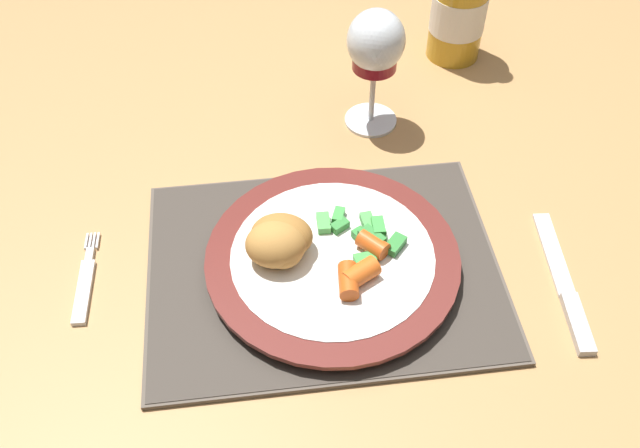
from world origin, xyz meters
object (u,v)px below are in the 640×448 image
(dining_table, at_px, (349,223))
(wine_glass, at_px, (376,47))
(dinner_plate, at_px, (332,260))
(fork, at_px, (85,284))
(table_knife, at_px, (567,292))

(dining_table, xyz_separation_m, wine_glass, (0.04, 0.10, 0.19))
(dinner_plate, height_order, wine_glass, wine_glass)
(dinner_plate, relative_size, fork, 2.18)
(dining_table, relative_size, dinner_plate, 5.10)
(fork, bearing_deg, dining_table, 22.61)
(table_knife, xyz_separation_m, wine_glass, (-0.15, 0.30, 0.11))
(fork, bearing_deg, wine_glass, 33.47)
(fork, distance_m, wine_glass, 0.42)
(dining_table, distance_m, table_knife, 0.29)
(dining_table, height_order, dinner_plate, dinner_plate)
(dinner_plate, relative_size, table_knife, 1.43)
(dinner_plate, bearing_deg, table_knife, -14.38)
(dining_table, height_order, wine_glass, wine_glass)
(wine_glass, bearing_deg, dining_table, -112.14)
(fork, relative_size, table_knife, 0.65)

